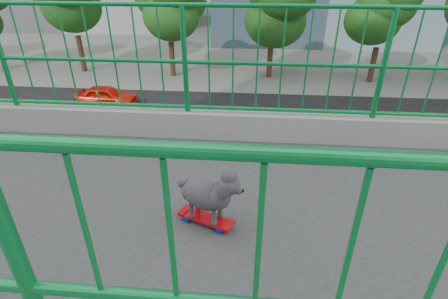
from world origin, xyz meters
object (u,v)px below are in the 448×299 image
poodle (208,193)px  car_4 (107,96)px  car_2 (187,146)px  skateboard (206,219)px  car_1 (155,182)px

poodle → car_4: (-18.89, -9.34, -6.62)m
poodle → car_4: poodle is taller
car_2 → car_4: (-6.40, -6.57, -0.01)m
skateboard → car_1: (-9.28, -3.49, -6.26)m
car_1 → car_4: car_1 is taller
skateboard → car_1: 11.73m
car_4 → poodle: bearing=-153.7°
poodle → car_2: poodle is taller
poodle → car_2: size_ratio=0.10×
skateboard → car_4: 21.99m
skateboard → car_1: size_ratio=0.10×
poodle → car_4: bearing=-131.9°
skateboard → car_4: skateboard is taller
skateboard → poodle: (0.01, 0.03, 0.25)m
skateboard → car_4: size_ratio=0.11×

